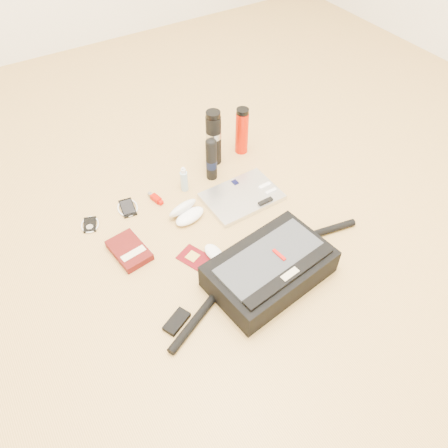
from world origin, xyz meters
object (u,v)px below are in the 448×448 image
object	(u,v)px
messenger_bag	(269,269)
thermos_red	(242,131)
book	(130,250)
thermos_black	(214,138)
laptop	(242,196)

from	to	relation	value
messenger_bag	thermos_red	xyz separation A→B (m)	(0.34, 0.70, 0.06)
messenger_bag	book	size ratio (longest dim) A/B	4.79
thermos_black	thermos_red	distance (m)	0.16
messenger_bag	book	distance (m)	0.55
messenger_bag	laptop	distance (m)	0.45
messenger_bag	laptop	size ratio (longest dim) A/B	2.80
laptop	thermos_black	size ratio (longest dim) A/B	1.20
thermos_red	messenger_bag	bearing A→B (deg)	-115.72
laptop	book	world-z (taller)	book
thermos_red	laptop	bearing A→B (deg)	-122.48
book	thermos_black	world-z (taller)	thermos_black
thermos_black	messenger_bag	bearing A→B (deg)	-104.48
messenger_bag	book	bearing A→B (deg)	128.07
messenger_bag	thermos_red	bearing A→B (deg)	56.97
messenger_bag	thermos_black	world-z (taller)	thermos_black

